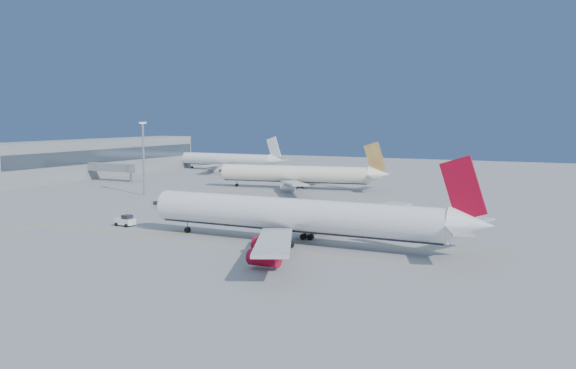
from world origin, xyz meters
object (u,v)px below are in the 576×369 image
object	(u,v)px
airliner_virgin	(300,216)
light_mast	(143,152)
airliner_etihad	(298,174)
airliner_third	(228,160)
pushback_tug	(126,221)

from	to	relation	value
airliner_virgin	light_mast	distance (m)	90.36
light_mast	airliner_etihad	bearing A→B (deg)	46.92
light_mast	airliner_virgin	bearing A→B (deg)	-32.26
airliner_third	pushback_tug	bearing A→B (deg)	-62.82
airliner_third	light_mast	distance (m)	95.35
airliner_third	pushback_tug	distance (m)	150.16
airliner_third	airliner_virgin	bearing A→B (deg)	-49.51
airliner_etihad	light_mast	distance (m)	52.21
pushback_tug	airliner_etihad	bearing A→B (deg)	94.75
light_mast	airliner_third	bearing A→B (deg)	105.62
airliner_virgin	light_mast	world-z (taller)	light_mast
airliner_virgin	light_mast	size ratio (longest dim) A/B	3.16
airliner_third	pushback_tug	size ratio (longest dim) A/B	12.47
airliner_third	light_mast	xyz separation A→B (m)	(25.56, -91.44, 8.76)
airliner_virgin	airliner_third	distance (m)	172.60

